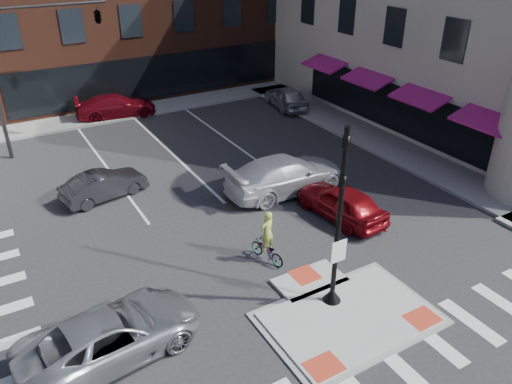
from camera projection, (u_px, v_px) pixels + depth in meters
ground at (339, 310)px, 15.96m from camera, size 120.00×120.00×0.00m
refuge_island at (344, 313)px, 15.74m from camera, size 5.40×4.65×0.13m
sidewalk_e at (378, 140)px, 28.32m from camera, size 3.00×24.00×0.15m
sidewalk_n at (170, 104)px, 33.98m from camera, size 26.00×3.00×0.15m
signal_pole at (337, 243)px, 15.14m from camera, size 0.60×0.60×5.98m
mast_arm_signal at (70, 29)px, 25.16m from camera, size 6.10×2.24×8.00m
silver_suv at (111, 335)px, 13.99m from camera, size 5.48×3.08×1.45m
red_sedan at (341, 202)px, 20.67m from camera, size 2.13×4.38×1.44m
white_pickup at (286, 174)px, 22.69m from camera, size 5.79×2.39×1.68m
bg_car_dark at (104, 185)px, 22.22m from camera, size 4.01×2.08×1.26m
bg_car_silver at (286, 97)px, 33.17m from camera, size 2.38×4.48×1.45m
bg_car_red at (116, 106)px, 31.59m from camera, size 5.14×2.61×1.43m
cyclist at (267, 245)px, 17.98m from camera, size 0.89×1.68×2.06m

